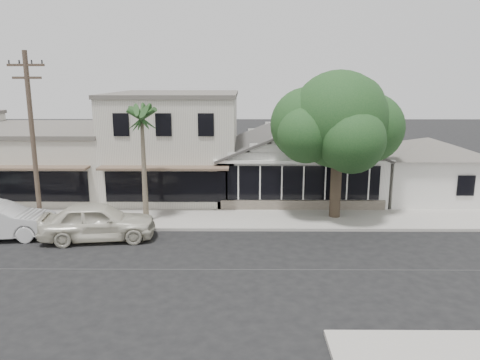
{
  "coord_description": "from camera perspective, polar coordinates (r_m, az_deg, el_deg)",
  "views": [
    {
      "loc": [
        1.51,
        -17.93,
        7.74
      ],
      "look_at": [
        1.34,
        6.0,
        2.45
      ],
      "focal_mm": 35.0,
      "sensor_mm": 36.0,
      "label": 1
    }
  ],
  "objects": [
    {
      "name": "ground",
      "position": [
        19.59,
        -4.13,
        -10.85
      ],
      "size": [
        140.0,
        140.0,
        0.0
      ],
      "primitive_type": "plane",
      "color": "black",
      "rests_on": "ground"
    },
    {
      "name": "sidewalk_north",
      "position": [
        27.54,
        -19.89,
        -4.47
      ],
      "size": [
        90.0,
        3.5,
        0.15
      ],
      "primitive_type": "cube",
      "color": "#9E9991",
      "rests_on": "ground"
    },
    {
      "name": "corner_shop",
      "position": [
        31.03,
        6.86,
        2.87
      ],
      "size": [
        10.4,
        8.6,
        5.1
      ],
      "color": "white",
      "rests_on": "ground"
    },
    {
      "name": "side_cottage",
      "position": [
        32.28,
        21.62,
        0.43
      ],
      "size": [
        6.0,
        6.0,
        3.0
      ],
      "primitive_type": "cube",
      "color": "white",
      "rests_on": "ground"
    },
    {
      "name": "row_building_near",
      "position": [
        32.07,
        -7.71,
        4.3
      ],
      "size": [
        8.0,
        10.0,
        6.5
      ],
      "primitive_type": "cube",
      "color": "beige",
      "rests_on": "ground"
    },
    {
      "name": "row_building_midnear",
      "position": [
        34.67,
        -22.56,
        2.14
      ],
      "size": [
        10.0,
        10.0,
        4.2
      ],
      "primitive_type": "cube",
      "color": "beige",
      "rests_on": "ground"
    },
    {
      "name": "utility_pole",
      "position": [
        25.58,
        -23.96,
        4.76
      ],
      "size": [
        1.8,
        0.24,
        9.0
      ],
      "color": "brown",
      "rests_on": "ground"
    },
    {
      "name": "car_0",
      "position": [
        23.66,
        -16.92,
        -4.84
      ],
      "size": [
        5.66,
        2.88,
        1.85
      ],
      "primitive_type": "imported",
      "rotation": [
        0.0,
        0.0,
        1.7
      ],
      "color": "beige",
      "rests_on": "ground"
    },
    {
      "name": "shade_tree",
      "position": [
        25.86,
        11.68,
        6.91
      ],
      "size": [
        7.33,
        6.62,
        8.13
      ],
      "rotation": [
        0.0,
        0.0,
        0.02
      ],
      "color": "#4D3F2F",
      "rests_on": "ground"
    },
    {
      "name": "palm_east",
      "position": [
        24.63,
        -11.9,
        7.5
      ],
      "size": [
        2.72,
        2.72,
        6.7
      ],
      "color": "#726651",
      "rests_on": "ground"
    }
  ]
}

